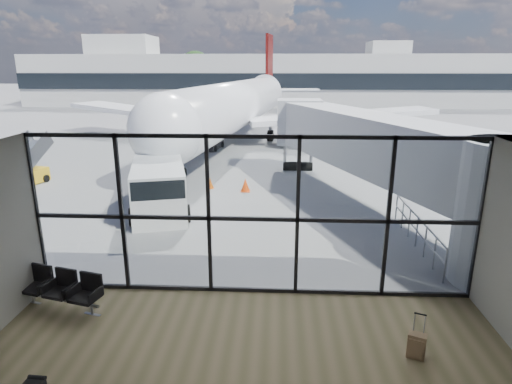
# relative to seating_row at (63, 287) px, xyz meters

# --- Properties ---
(ground) EXTENTS (220.00, 220.00, 0.00)m
(ground) POSITION_rel_seating_row_xyz_m (4.97, 41.03, -0.57)
(ground) COLOR slate
(ground) RESTS_ON ground
(lounge_shell) EXTENTS (12.02, 8.01, 4.51)m
(lounge_shell) POSITION_rel_seating_row_xyz_m (4.97, -3.77, 2.08)
(lounge_shell) COLOR brown
(lounge_shell) RESTS_ON ground
(glass_curtain_wall) EXTENTS (12.10, 0.12, 4.50)m
(glass_curtain_wall) POSITION_rel_seating_row_xyz_m (4.97, 1.03, 1.68)
(glass_curtain_wall) COLOR white
(glass_curtain_wall) RESTS_ON ground
(jet_bridge) EXTENTS (8.00, 16.50, 4.33)m
(jet_bridge) POSITION_rel_seating_row_xyz_m (9.87, 8.10, 2.19)
(jet_bridge) COLOR #A8AAAD
(jet_bridge) RESTS_ON ground
(apron_railing) EXTENTS (0.06, 5.46, 1.11)m
(apron_railing) POSITION_rel_seating_row_xyz_m (10.57, 4.53, 0.15)
(apron_railing) COLOR gray
(apron_railing) RESTS_ON ground
(far_terminal) EXTENTS (80.00, 12.20, 11.00)m
(far_terminal) POSITION_rel_seating_row_xyz_m (4.38, 63.00, 3.64)
(far_terminal) COLOR #A1A19D
(far_terminal) RESTS_ON ground
(tree_0) EXTENTS (4.95, 4.95, 7.12)m
(tree_0) POSITION_rel_seating_row_xyz_m (-40.03, 73.03, 4.06)
(tree_0) COLOR #382619
(tree_0) RESTS_ON ground
(tree_1) EXTENTS (5.61, 5.61, 8.07)m
(tree_1) POSITION_rel_seating_row_xyz_m (-34.03, 73.03, 4.68)
(tree_1) COLOR #382619
(tree_1) RESTS_ON ground
(tree_2) EXTENTS (6.27, 6.27, 9.03)m
(tree_2) POSITION_rel_seating_row_xyz_m (-28.03, 73.03, 5.31)
(tree_2) COLOR #382619
(tree_2) RESTS_ON ground
(tree_3) EXTENTS (4.95, 4.95, 7.12)m
(tree_3) POSITION_rel_seating_row_xyz_m (-22.03, 73.03, 4.06)
(tree_3) COLOR #382619
(tree_3) RESTS_ON ground
(tree_4) EXTENTS (5.61, 5.61, 8.07)m
(tree_4) POSITION_rel_seating_row_xyz_m (-16.03, 73.03, 4.68)
(tree_4) COLOR #382619
(tree_4) RESTS_ON ground
(tree_5) EXTENTS (6.27, 6.27, 9.03)m
(tree_5) POSITION_rel_seating_row_xyz_m (-10.03, 73.03, 5.31)
(tree_5) COLOR #382619
(tree_5) RESTS_ON ground
(seating_row) EXTENTS (2.32, 1.18, 1.03)m
(seating_row) POSITION_rel_seating_row_xyz_m (0.00, 0.00, 0.00)
(seating_row) COLOR gray
(seating_row) RESTS_ON ground
(suitcase) EXTENTS (0.44, 0.38, 1.04)m
(suitcase) POSITION_rel_seating_row_xyz_m (8.70, -1.68, -0.26)
(suitcase) COLOR brown
(suitcase) RESTS_ON ground
(airliner) EXTENTS (32.96, 38.36, 9.91)m
(airliner) POSITION_rel_seating_row_xyz_m (2.24, 27.98, 2.45)
(airliner) COLOR white
(airliner) RESTS_ON ground
(service_van) EXTENTS (3.36, 5.31, 2.14)m
(service_van) POSITION_rel_seating_row_xyz_m (0.51, 7.70, 0.53)
(service_van) COLOR silver
(service_van) RESTS_ON ground
(belt_loader) EXTENTS (1.84, 3.82, 1.69)m
(belt_loader) POSITION_rel_seating_row_xyz_m (0.44, 22.81, -0.00)
(belt_loader) COLOR black
(belt_loader) RESTS_ON ground
(mobile_stairs) EXTENTS (2.16, 3.33, 2.17)m
(mobile_stairs) POSITION_rel_seating_row_xyz_m (-8.14, 11.85, -0.05)
(mobile_stairs) COLOR gold
(mobile_stairs) RESTS_ON ground
(traffic_cone_a) EXTENTS (0.38, 0.38, 0.55)m
(traffic_cone_a) POSITION_rel_seating_row_xyz_m (2.09, 11.70, -0.31)
(traffic_cone_a) COLOR #CE520A
(traffic_cone_a) RESTS_ON ground
(traffic_cone_b) EXTENTS (0.48, 0.48, 0.68)m
(traffic_cone_b) POSITION_rel_seating_row_xyz_m (3.99, 11.21, -0.25)
(traffic_cone_b) COLOR #DF420B
(traffic_cone_b) RESTS_ON ground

